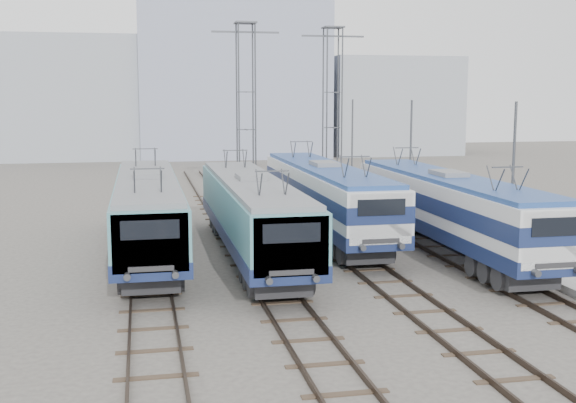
% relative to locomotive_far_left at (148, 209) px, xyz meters
% --- Properties ---
extents(ground, '(160.00, 160.00, 0.00)m').
position_rel_locomotive_far_left_xyz_m(ground, '(6.75, -6.47, -2.21)').
color(ground, '#514C47').
extents(platform, '(4.00, 70.00, 0.30)m').
position_rel_locomotive_far_left_xyz_m(platform, '(16.95, 1.53, -2.06)').
color(platform, '#9E9E99').
rests_on(platform, ground).
extents(locomotive_far_left, '(2.81, 17.74, 3.34)m').
position_rel_locomotive_far_left_xyz_m(locomotive_far_left, '(0.00, 0.00, 0.00)').
color(locomotive_far_left, '#16224C').
rests_on(locomotive_far_left, ground).
extents(locomotive_center_left, '(2.79, 17.59, 3.31)m').
position_rel_locomotive_far_left_xyz_m(locomotive_center_left, '(4.50, -1.47, -0.02)').
color(locomotive_center_left, '#16224C').
rests_on(locomotive_center_left, ground).
extents(locomotive_center_right, '(2.86, 18.06, 3.40)m').
position_rel_locomotive_far_left_xyz_m(locomotive_center_right, '(9.00, 3.01, 0.09)').
color(locomotive_center_right, '#16224C').
rests_on(locomotive_center_right, ground).
extents(locomotive_far_right, '(2.82, 17.82, 3.35)m').
position_rel_locomotive_far_left_xyz_m(locomotive_far_right, '(13.50, -2.19, 0.06)').
color(locomotive_far_right, '#16224C').
rests_on(locomotive_far_right, ground).
extents(catenary_tower_west, '(4.50, 1.20, 12.00)m').
position_rel_locomotive_far_left_xyz_m(catenary_tower_west, '(6.75, 15.53, 4.43)').
color(catenary_tower_west, '#3F4247').
rests_on(catenary_tower_west, ground).
extents(catenary_tower_east, '(4.50, 1.20, 12.00)m').
position_rel_locomotive_far_left_xyz_m(catenary_tower_east, '(13.25, 17.53, 4.43)').
color(catenary_tower_east, '#3F4247').
rests_on(catenary_tower_east, ground).
extents(mast_front, '(0.12, 0.12, 7.00)m').
position_rel_locomotive_far_left_xyz_m(mast_front, '(15.35, -4.47, 1.29)').
color(mast_front, '#3F4247').
rests_on(mast_front, ground).
extents(mast_mid, '(0.12, 0.12, 7.00)m').
position_rel_locomotive_far_left_xyz_m(mast_mid, '(15.35, 7.53, 1.29)').
color(mast_mid, '#3F4247').
rests_on(mast_mid, ground).
extents(mast_rear, '(0.12, 0.12, 7.00)m').
position_rel_locomotive_far_left_xyz_m(mast_rear, '(15.35, 19.53, 1.29)').
color(mast_rear, '#3F4247').
rests_on(mast_rear, ground).
extents(building_west, '(18.00, 12.00, 14.00)m').
position_rel_locomotive_far_left_xyz_m(building_west, '(-7.25, 55.53, 4.79)').
color(building_west, '#9198A2').
rests_on(building_west, ground).
extents(building_center, '(22.00, 14.00, 18.00)m').
position_rel_locomotive_far_left_xyz_m(building_center, '(10.75, 55.53, 6.79)').
color(building_center, '#8B93AC').
rests_on(building_center, ground).
extents(building_east, '(16.00, 12.00, 12.00)m').
position_rel_locomotive_far_left_xyz_m(building_east, '(30.75, 55.53, 3.79)').
color(building_east, '#9198A2').
rests_on(building_east, ground).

